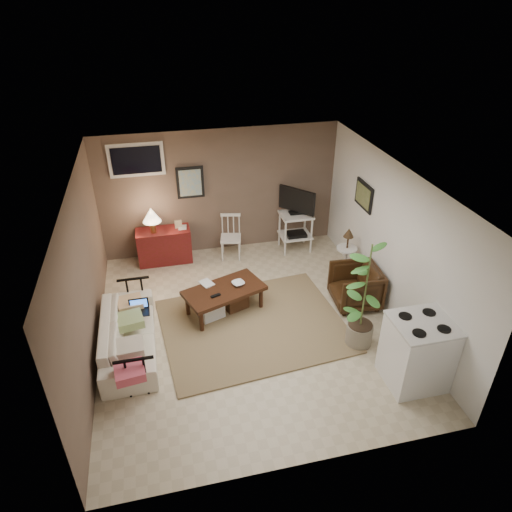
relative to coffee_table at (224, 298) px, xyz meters
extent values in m
plane|color=#C1B293|center=(0.32, -0.41, -0.26)|extent=(5.00, 5.00, 0.00)
cube|color=black|center=(-0.23, 2.07, 1.19)|extent=(0.50, 0.03, 0.60)
cube|color=black|center=(2.54, 0.64, 1.26)|extent=(0.03, 0.60, 0.45)
cube|color=silver|center=(-1.13, 2.07, 1.69)|extent=(0.96, 0.03, 0.60)
cube|color=#7D6649|center=(0.37, -0.46, -0.25)|extent=(2.93, 2.44, 0.03)
cube|color=#391B0F|center=(0.01, 0.00, 0.15)|extent=(1.39, 1.03, 0.06)
cylinder|color=#391B0F|center=(-0.42, -0.41, -0.07)|extent=(0.07, 0.07, 0.40)
cylinder|color=#391B0F|center=(0.60, -0.04, -0.07)|extent=(0.07, 0.07, 0.40)
cylinder|color=#391B0F|center=(-0.58, 0.04, -0.07)|extent=(0.07, 0.07, 0.40)
cylinder|color=#391B0F|center=(0.44, 0.41, -0.07)|extent=(0.07, 0.07, 0.40)
cube|color=black|center=(-0.15, -0.17, 0.20)|extent=(0.16, 0.10, 0.02)
cube|color=#4F2A1C|center=(0.18, 0.07, -0.12)|extent=(0.45, 0.42, 0.27)
cube|color=silver|center=(-0.24, -0.09, -0.14)|extent=(0.45, 0.42, 0.23)
imported|color=silver|center=(-1.48, -0.56, 0.10)|extent=(0.55, 1.87, 0.73)
cube|color=black|center=(-1.30, -0.29, 0.16)|extent=(0.29, 0.20, 0.01)
cube|color=black|center=(-1.30, -0.18, 0.26)|extent=(0.29, 0.01, 0.18)
cube|color=blue|center=(-1.30, -0.19, 0.26)|extent=(0.24, 0.00, 0.14)
cube|color=maroon|center=(-0.83, 1.83, 0.07)|extent=(0.99, 0.44, 0.66)
cylinder|color=olive|center=(-0.99, 1.78, 0.51)|extent=(0.11, 0.11, 0.22)
cone|color=beige|center=(-0.99, 1.78, 0.75)|extent=(0.33, 0.33, 0.26)
cube|color=tan|center=(-0.53, 1.85, 0.47)|extent=(0.13, 0.02, 0.17)
cube|color=silver|center=(0.43, 1.70, 0.13)|extent=(0.45, 0.45, 0.04)
cylinder|color=silver|center=(0.23, 1.58, -0.07)|extent=(0.03, 0.03, 0.38)
cylinder|color=silver|center=(0.55, 1.51, -0.07)|extent=(0.03, 0.03, 0.38)
cylinder|color=silver|center=(0.30, 1.89, -0.07)|extent=(0.03, 0.03, 0.38)
cylinder|color=silver|center=(0.62, 1.82, -0.07)|extent=(0.03, 0.03, 0.38)
cube|color=silver|center=(0.46, 1.87, 0.55)|extent=(0.38, 0.12, 0.05)
cube|color=silver|center=(1.72, 1.71, 0.48)|extent=(0.60, 0.49, 0.04)
cube|color=silver|center=(1.72, 1.71, 0.04)|extent=(0.60, 0.49, 0.03)
cylinder|color=silver|center=(1.46, 1.50, 0.12)|extent=(0.04, 0.04, 0.77)
cylinder|color=silver|center=(1.98, 1.50, 0.12)|extent=(0.04, 0.04, 0.77)
cylinder|color=silver|center=(1.46, 1.92, 0.12)|extent=(0.04, 0.04, 0.77)
cylinder|color=silver|center=(1.98, 1.92, 0.12)|extent=(0.04, 0.04, 0.77)
cube|color=black|center=(1.72, 1.71, 0.54)|extent=(0.27, 0.15, 0.03)
cube|color=black|center=(1.72, 1.71, 0.79)|extent=(0.54, 0.62, 0.46)
cube|color=tan|center=(1.72, 1.71, 0.79)|extent=(0.44, 0.50, 0.37)
cube|color=black|center=(1.72, 1.65, 0.07)|extent=(0.38, 0.27, 0.11)
cylinder|color=silver|center=(2.30, 0.55, -0.25)|extent=(0.25, 0.25, 0.03)
cylinder|color=silver|center=(2.30, 0.55, 0.03)|extent=(0.05, 0.05, 0.55)
cylinder|color=silver|center=(2.30, 0.55, 0.31)|extent=(0.36, 0.36, 0.03)
cylinder|color=black|center=(2.30, 0.55, 0.44)|extent=(0.03, 0.03, 0.24)
cone|color=#362616|center=(2.30, 0.55, 0.63)|extent=(0.18, 0.18, 0.16)
imported|color=black|center=(2.13, -0.26, 0.11)|extent=(0.72, 0.76, 0.74)
cylinder|color=gray|center=(1.80, -1.19, -0.09)|extent=(0.38, 0.38, 0.34)
cylinder|color=#4C602D|center=(1.80, -1.19, 0.75)|extent=(0.03, 0.03, 1.34)
cube|color=white|center=(2.20, -2.03, 0.21)|extent=(0.73, 0.68, 0.94)
cube|color=silver|center=(2.20, -2.03, 0.70)|extent=(0.75, 0.70, 0.03)
cylinder|color=black|center=(2.03, -2.20, 0.72)|extent=(0.17, 0.17, 0.01)
cylinder|color=black|center=(2.36, -2.20, 0.72)|extent=(0.17, 0.17, 0.01)
cylinder|color=black|center=(2.03, -1.86, 0.72)|extent=(0.17, 0.17, 0.01)
cylinder|color=black|center=(2.36, -1.86, 0.72)|extent=(0.17, 0.17, 0.01)
imported|color=#391B0F|center=(0.25, 0.07, 0.28)|extent=(0.20, 0.10, 0.20)
imported|color=#391B0F|center=(-0.32, 0.17, 0.30)|extent=(0.17, 0.09, 0.24)
imported|color=#391B0F|center=(-0.53, 1.84, 0.50)|extent=(0.15, 0.04, 0.20)
camera|label=1|loc=(-0.84, -5.85, 4.33)|focal=32.00mm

